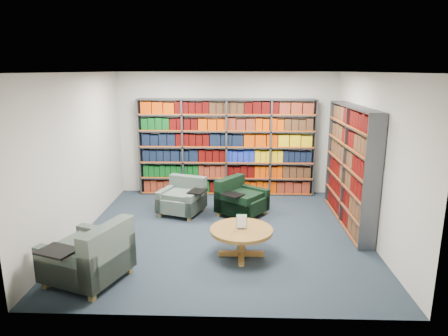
{
  "coord_description": "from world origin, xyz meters",
  "views": [
    {
      "loc": [
        0.24,
        -6.65,
        2.84
      ],
      "look_at": [
        0.0,
        0.6,
        1.05
      ],
      "focal_mm": 32.0,
      "sensor_mm": 36.0,
      "label": 1
    }
  ],
  "objects_px": {
    "chair_teal_left": "(184,199)",
    "chair_green_right": "(239,200)",
    "coffee_table": "(241,234)",
    "chair_teal_front": "(92,258)"
  },
  "relations": [
    {
      "from": "coffee_table",
      "to": "chair_green_right",
      "type": "bearing_deg",
      "value": 91.02
    },
    {
      "from": "chair_teal_front",
      "to": "coffee_table",
      "type": "distance_m",
      "value": 2.2
    },
    {
      "from": "chair_teal_left",
      "to": "coffee_table",
      "type": "height_order",
      "value": "chair_teal_left"
    },
    {
      "from": "coffee_table",
      "to": "chair_teal_left",
      "type": "bearing_deg",
      "value": 120.69
    },
    {
      "from": "chair_teal_left",
      "to": "coffee_table",
      "type": "distance_m",
      "value": 2.27
    },
    {
      "from": "chair_teal_left",
      "to": "chair_green_right",
      "type": "distance_m",
      "value": 1.13
    },
    {
      "from": "chair_teal_left",
      "to": "chair_green_right",
      "type": "height_order",
      "value": "chair_green_right"
    },
    {
      "from": "chair_teal_left",
      "to": "chair_teal_front",
      "type": "distance_m",
      "value": 2.92
    },
    {
      "from": "coffee_table",
      "to": "chair_teal_front",
      "type": "bearing_deg",
      "value": -157.62
    },
    {
      "from": "chair_green_right",
      "to": "coffee_table",
      "type": "height_order",
      "value": "chair_green_right"
    }
  ]
}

